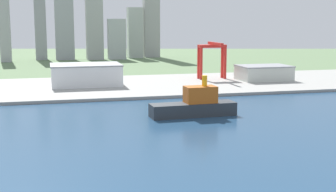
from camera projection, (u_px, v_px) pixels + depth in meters
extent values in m
plane|color=#5D7750|center=(151.00, 140.00, 237.80)|extent=(2400.00, 2400.00, 0.00)
cube|color=navy|center=(184.00, 178.00, 180.37)|extent=(840.00, 360.00, 0.15)
cube|color=#9B9B95|center=(106.00, 87.00, 419.41)|extent=(840.00, 140.00, 2.50)
cube|color=#2D3338|center=(193.00, 109.00, 295.98)|extent=(54.82, 15.82, 8.34)
cube|color=#BF5919|center=(200.00, 94.00, 295.84)|extent=(19.99, 12.28, 10.39)
cylinder|color=yellow|center=(205.00, 81.00, 295.25)|extent=(3.29, 3.29, 6.67)
cube|color=red|center=(201.00, 64.00, 457.52)|extent=(2.20, 2.20, 30.71)
cube|color=red|center=(225.00, 63.00, 463.53)|extent=(2.20, 2.20, 30.71)
cube|color=red|center=(199.00, 63.00, 465.17)|extent=(2.20, 2.20, 30.71)
cube|color=red|center=(222.00, 63.00, 471.18)|extent=(2.20, 2.20, 30.71)
cube|color=red|center=(212.00, 46.00, 461.69)|extent=(27.10, 10.00, 2.80)
cube|color=red|center=(215.00, 44.00, 452.33)|extent=(2.60, 37.26, 2.60)
cube|color=white|center=(86.00, 75.00, 419.81)|extent=(60.19, 41.68, 17.60)
cube|color=gray|center=(86.00, 65.00, 418.32)|extent=(61.40, 42.51, 1.20)
cube|color=silver|center=(264.00, 73.00, 455.26)|extent=(47.90, 33.69, 12.99)
cube|color=gray|center=(264.00, 66.00, 454.14)|extent=(48.86, 34.37, 1.20)
cube|color=#9EA0A5|center=(5.00, 27.00, 673.20)|extent=(14.43, 15.13, 99.39)
cube|color=#94969C|center=(40.00, 19.00, 714.06)|extent=(16.92, 18.63, 124.37)
cube|color=#989CA2|center=(64.00, 21.00, 713.10)|extent=(27.92, 18.35, 116.86)
cube|color=#9D9F9F|center=(94.00, 23.00, 717.10)|extent=(24.86, 23.24, 110.25)
cube|color=#A7ADAF|center=(117.00, 39.00, 725.17)|extent=(26.91, 16.48, 61.73)
cube|color=#A6ACA8|center=(135.00, 33.00, 752.73)|extent=(23.09, 19.35, 79.71)
cube|color=#9A999A|center=(151.00, 9.00, 760.28)|extent=(25.02, 17.44, 154.98)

